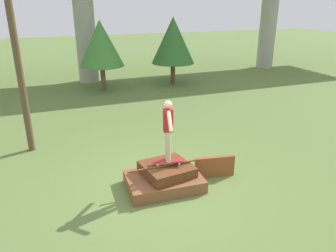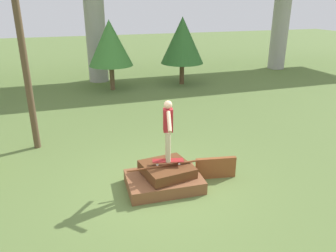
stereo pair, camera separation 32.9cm
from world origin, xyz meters
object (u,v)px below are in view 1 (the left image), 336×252
at_px(skater, 168,127).
at_px(tree_behind_right, 101,44).
at_px(skateboard, 168,161).
at_px(tree_behind_left, 173,40).
at_px(utility_pole, 11,21).

height_order(skater, tree_behind_right, tree_behind_right).
bearing_deg(tree_behind_right, skateboard, -91.66).
xyz_separation_m(skateboard, tree_behind_left, (4.18, 10.07, 1.69)).
bearing_deg(skateboard, tree_behind_right, 88.34).
relative_size(utility_pole, tree_behind_right, 2.10).
bearing_deg(skateboard, utility_pole, 132.32).
xyz_separation_m(skater, utility_pole, (-3.20, 3.51, 2.25)).
height_order(skateboard, skater, skater).
distance_m(utility_pole, tree_behind_right, 7.54).
relative_size(skater, utility_pole, 0.20).
xyz_separation_m(skateboard, skater, (-0.00, 0.00, 0.88)).
bearing_deg(skater, utility_pole, 132.32).
xyz_separation_m(skateboard, tree_behind_right, (0.29, 10.03, 1.69)).
xyz_separation_m(skateboard, utility_pole, (-3.20, 3.51, 3.13)).
relative_size(tree_behind_left, tree_behind_right, 1.03).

